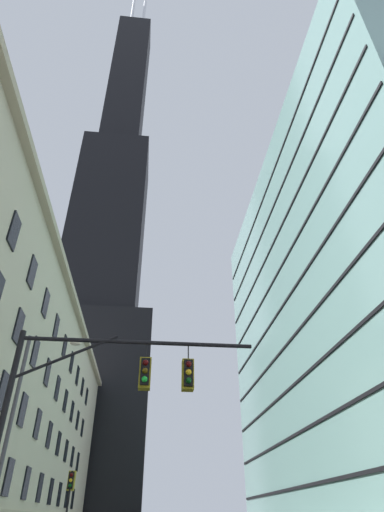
# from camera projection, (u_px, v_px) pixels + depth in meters

# --- Properties ---
(dark_skyscraper) EXTENTS (25.54, 25.54, 185.59)m
(dark_skyscraper) POSITION_uv_depth(u_px,v_px,m) (103.00, 268.00, 101.01)
(dark_skyscraper) COLOR black
(dark_skyscraper) RESTS_ON ground
(glass_office_midrise) EXTENTS (15.20, 46.35, 40.66)m
(glass_office_midrise) POSITION_uv_depth(u_px,v_px,m) (354.00, 306.00, 42.55)
(glass_office_midrise) COLOR gray
(glass_office_midrise) RESTS_ON ground
(traffic_signal_mast) EXTENTS (8.18, 0.63, 6.91)m
(traffic_signal_mast) POSITION_uv_depth(u_px,v_px,m) (110.00, 393.00, 13.42)
(traffic_signal_mast) COLOR black
(traffic_signal_mast) RESTS_ON sidewalk_left
(traffic_light_far_left) EXTENTS (0.40, 0.63, 3.96)m
(traffic_light_far_left) POSITION_uv_depth(u_px,v_px,m) (71.00, 485.00, 24.26)
(traffic_light_far_left) COLOR black
(traffic_light_far_left) RESTS_ON sidewalk_left
(street_lamppost) EXTENTS (2.51, 0.32, 8.74)m
(street_lamppost) POSITION_uv_depth(u_px,v_px,m) (20.00, 416.00, 17.45)
(street_lamppost) COLOR #47474C
(street_lamppost) RESTS_ON sidewalk_left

